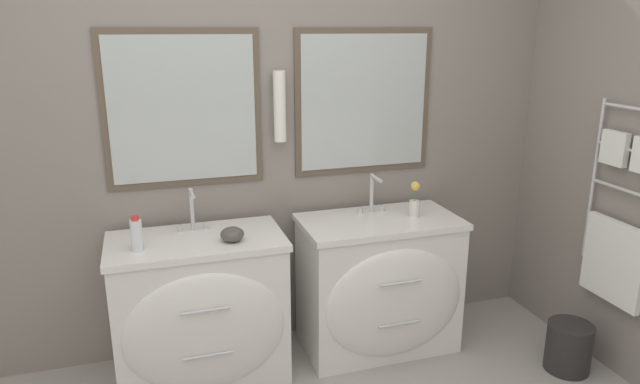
{
  "coord_description": "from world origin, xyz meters",
  "views": [
    {
      "loc": [
        -0.58,
        -1.54,
        1.87
      ],
      "look_at": [
        0.26,
        1.13,
        1.06
      ],
      "focal_mm": 32.0,
      "sensor_mm": 36.0,
      "label": 1
    }
  ],
  "objects_px": {
    "waste_bin": "(569,346)",
    "toiletry_bottle": "(137,234)",
    "amenity_bowl": "(232,234)",
    "flower_vase": "(415,202)",
    "vanity_left": "(201,309)",
    "vanity_right": "(380,283)"
  },
  "relations": [
    {
      "from": "vanity_right",
      "to": "flower_vase",
      "type": "distance_m",
      "value": 0.52
    },
    {
      "from": "toiletry_bottle",
      "to": "flower_vase",
      "type": "height_order",
      "value": "flower_vase"
    },
    {
      "from": "waste_bin",
      "to": "toiletry_bottle",
      "type": "bearing_deg",
      "value": 167.71
    },
    {
      "from": "toiletry_bottle",
      "to": "vanity_right",
      "type": "bearing_deg",
      "value": 2.2
    },
    {
      "from": "amenity_bowl",
      "to": "flower_vase",
      "type": "relative_size",
      "value": 0.58
    },
    {
      "from": "vanity_right",
      "to": "toiletry_bottle",
      "type": "distance_m",
      "value": 1.41
    },
    {
      "from": "vanity_left",
      "to": "toiletry_bottle",
      "type": "distance_m",
      "value": 0.56
    },
    {
      "from": "flower_vase",
      "to": "toiletry_bottle",
      "type": "bearing_deg",
      "value": -177.59
    },
    {
      "from": "vanity_left",
      "to": "toiletry_bottle",
      "type": "bearing_deg",
      "value": -169.95
    },
    {
      "from": "vanity_right",
      "to": "amenity_bowl",
      "type": "height_order",
      "value": "amenity_bowl"
    },
    {
      "from": "toiletry_bottle",
      "to": "amenity_bowl",
      "type": "bearing_deg",
      "value": -1.26
    },
    {
      "from": "toiletry_bottle",
      "to": "amenity_bowl",
      "type": "distance_m",
      "value": 0.47
    },
    {
      "from": "amenity_bowl",
      "to": "waste_bin",
      "type": "height_order",
      "value": "amenity_bowl"
    },
    {
      "from": "vanity_right",
      "to": "amenity_bowl",
      "type": "xyz_separation_m",
      "value": [
        -0.87,
        -0.06,
        0.43
      ]
    },
    {
      "from": "vanity_left",
      "to": "amenity_bowl",
      "type": "xyz_separation_m",
      "value": [
        0.18,
        -0.06,
        0.43
      ]
    },
    {
      "from": "toiletry_bottle",
      "to": "waste_bin",
      "type": "relative_size",
      "value": 0.65
    },
    {
      "from": "toiletry_bottle",
      "to": "waste_bin",
      "type": "distance_m",
      "value": 2.43
    },
    {
      "from": "toiletry_bottle",
      "to": "amenity_bowl",
      "type": "xyz_separation_m",
      "value": [
        0.47,
        -0.01,
        -0.05
      ]
    },
    {
      "from": "vanity_left",
      "to": "flower_vase",
      "type": "bearing_deg",
      "value": 0.62
    },
    {
      "from": "toiletry_bottle",
      "to": "flower_vase",
      "type": "distance_m",
      "value": 1.54
    },
    {
      "from": "toiletry_bottle",
      "to": "flower_vase",
      "type": "bearing_deg",
      "value": 2.41
    },
    {
      "from": "amenity_bowl",
      "to": "vanity_left",
      "type": "bearing_deg",
      "value": 160.89
    }
  ]
}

